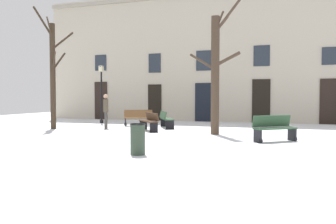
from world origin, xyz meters
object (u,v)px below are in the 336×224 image
object	(u,v)px
tree_left_of_center	(216,71)
litter_bin	(138,139)
person_by_shop_door	(106,109)
streetlamp	(101,87)
bench_back_to_back_right	(138,118)
bench_far_corner	(149,121)
bench_back_to_back_left	(274,128)
tree_near_facade	(53,69)
bench_near_lamp	(166,119)

from	to	relation	value
tree_left_of_center	litter_bin	bearing A→B (deg)	-101.30
litter_bin	person_by_shop_door	size ratio (longest dim) A/B	0.50
streetlamp	bench_back_to_back_right	size ratio (longest dim) A/B	2.18
bench_far_corner	bench_back_to_back_right	distance (m)	2.99
tree_left_of_center	bench_back_to_back_left	size ratio (longest dim) A/B	3.64
tree_near_facade	bench_back_to_back_left	bearing A→B (deg)	-9.47
bench_back_to_back_left	person_by_shop_door	size ratio (longest dim) A/B	0.91
bench_back_to_back_left	streetlamp	bearing A→B (deg)	112.14
bench_back_to_back_left	bench_back_to_back_right	size ratio (longest dim) A/B	0.97
litter_bin	bench_far_corner	bearing A→B (deg)	108.15
tree_near_facade	litter_bin	distance (m)	9.58
bench_back_to_back_left	bench_far_corner	xyz separation A→B (m)	(-5.64, 2.14, -0.02)
bench_far_corner	bench_back_to_back_right	size ratio (longest dim) A/B	0.96
litter_bin	bench_near_lamp	xyz separation A→B (m)	(-1.81, 8.04, 0.02)
bench_back_to_back_right	litter_bin	bearing A→B (deg)	89.64
tree_left_of_center	tree_near_facade	xyz separation A→B (m)	(-8.25, 0.10, 0.30)
bench_near_lamp	bench_far_corner	bearing A→B (deg)	144.86
tree_left_of_center	bench_back_to_back_left	bearing A→B (deg)	-34.78
tree_near_facade	streetlamp	size ratio (longest dim) A/B	1.73
tree_near_facade	bench_near_lamp	xyz separation A→B (m)	(5.28, 2.13, -2.53)
tree_near_facade	bench_far_corner	xyz separation A→B (m)	(5.04, 0.36, -2.53)
person_by_shop_door	streetlamp	bearing A→B (deg)	9.65
tree_left_of_center	bench_back_to_back_right	size ratio (longest dim) A/B	3.53
bench_far_corner	bench_back_to_back_right	xyz separation A→B (m)	(-1.62, 2.52, -0.01)
litter_bin	bench_near_lamp	bearing A→B (deg)	102.71
bench_near_lamp	streetlamp	bearing A→B (deg)	41.58
litter_bin	person_by_shop_door	bearing A→B (deg)	124.22
tree_near_facade	streetlamp	bearing A→B (deg)	82.12
bench_back_to_back_left	bench_back_to_back_right	bearing A→B (deg)	108.98
litter_bin	bench_near_lamp	size ratio (longest dim) A/B	0.46
bench_near_lamp	bench_far_corner	size ratio (longest dim) A/B	1.20
bench_back_to_back_left	bench_far_corner	world-z (taller)	bench_back_to_back_left
bench_near_lamp	person_by_shop_door	bearing A→B (deg)	87.32
bench_near_lamp	bench_back_to_back_right	xyz separation A→B (m)	(-1.86, 0.75, -0.02)
tree_left_of_center	person_by_shop_door	distance (m)	6.08
streetlamp	person_by_shop_door	bearing A→B (deg)	-57.87
streetlamp	bench_near_lamp	bearing A→B (deg)	-21.09
bench_back_to_back_left	bench_near_lamp	bearing A→B (deg)	105.74
streetlamp	bench_near_lamp	world-z (taller)	streetlamp
tree_left_of_center	bench_near_lamp	distance (m)	4.33
bench_near_lamp	person_by_shop_door	world-z (taller)	person_by_shop_door
tree_left_of_center	bench_back_to_back_right	bearing A→B (deg)	148.42
bench_near_lamp	bench_back_to_back_right	bearing A→B (deg)	40.84
litter_bin	bench_far_corner	xyz separation A→B (m)	(-2.05, 6.27, 0.02)
tree_near_facade	bench_near_lamp	bearing A→B (deg)	21.96
streetlamp	tree_near_facade	bearing A→B (deg)	-97.88
streetlamp	bench_back_to_back_right	bearing A→B (deg)	-20.61
tree_near_facade	litter_bin	world-z (taller)	tree_near_facade
streetlamp	bench_back_to_back_left	distance (m)	11.77
bench_back_to_back_left	bench_far_corner	bearing A→B (deg)	120.87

